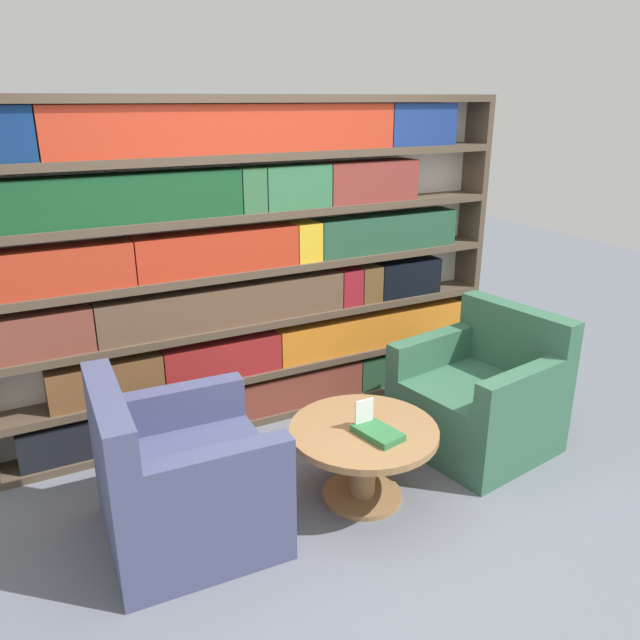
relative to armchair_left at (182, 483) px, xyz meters
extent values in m
plane|color=slate|center=(0.91, -0.38, -0.32)|extent=(14.00, 14.00, 0.00)
cube|color=silver|center=(0.91, 1.16, 0.78)|extent=(3.60, 0.05, 2.20)
cube|color=brown|center=(2.68, 1.03, 0.78)|extent=(0.05, 0.30, 2.20)
cube|color=brown|center=(0.91, 1.03, -0.29)|extent=(3.50, 0.30, 0.05)
cube|color=brown|center=(0.91, 1.03, 0.05)|extent=(3.50, 0.30, 0.05)
cube|color=brown|center=(0.91, 1.03, 0.42)|extent=(3.50, 0.30, 0.05)
cube|color=brown|center=(0.91, 1.03, 0.78)|extent=(3.50, 0.30, 0.05)
cube|color=brown|center=(0.91, 1.03, 1.15)|extent=(3.50, 0.30, 0.05)
cube|color=brown|center=(0.91, 1.03, 1.52)|extent=(3.50, 0.30, 0.05)
cube|color=brown|center=(0.91, 1.03, 1.86)|extent=(3.50, 0.30, 0.05)
cube|color=black|center=(-0.39, 1.01, -0.14)|extent=(0.69, 0.20, 0.25)
cube|color=brown|center=(0.05, 1.01, -0.14)|extent=(0.18, 0.20, 0.25)
cube|color=#142250|center=(0.37, 1.01, -0.14)|extent=(0.46, 0.20, 0.25)
cube|color=brown|center=(1.13, 1.01, -0.14)|extent=(1.03, 0.20, 0.25)
cube|color=#24482E|center=(2.08, 1.01, -0.14)|extent=(0.86, 0.20, 0.25)
cube|color=brown|center=(-0.18, 1.01, 0.20)|extent=(0.69, 0.20, 0.25)
cube|color=maroon|center=(0.58, 1.01, 0.20)|extent=(0.81, 0.20, 0.25)
cube|color=orange|center=(1.78, 1.01, 0.20)|extent=(1.57, 0.20, 0.25)
cube|color=brown|center=(-0.51, 1.01, 0.57)|extent=(0.59, 0.20, 0.26)
cube|color=brown|center=(0.63, 1.01, 0.57)|extent=(1.68, 0.20, 0.26)
cube|color=maroon|center=(1.56, 1.01, 0.57)|extent=(0.16, 0.20, 0.26)
cube|color=brown|center=(1.73, 1.01, 0.57)|extent=(0.16, 0.20, 0.26)
cube|color=black|center=(2.08, 1.01, 0.57)|extent=(0.52, 0.20, 0.26)
cube|color=#B6341C|center=(-0.36, 1.01, 0.94)|extent=(0.83, 0.20, 0.26)
cube|color=red|center=(0.59, 1.01, 0.94)|extent=(1.06, 0.20, 0.26)
cube|color=gold|center=(1.22, 1.01, 0.94)|extent=(0.18, 0.20, 0.26)
cube|color=#254F37|center=(1.88, 1.01, 0.94)|extent=(1.13, 0.20, 0.26)
cube|color=#164A26|center=(-0.02, 1.01, 1.31)|extent=(1.53, 0.20, 0.28)
cube|color=#32673D|center=(0.83, 1.01, 1.31)|extent=(0.16, 0.20, 0.28)
cube|color=#327047|center=(1.15, 1.01, 1.31)|extent=(0.46, 0.20, 0.28)
cube|color=maroon|center=(1.73, 1.01, 1.31)|extent=(0.69, 0.20, 0.28)
cube|color=red|center=(0.74, 1.01, 1.69)|extent=(2.21, 0.20, 0.29)
cube|color=navy|center=(2.12, 1.01, 1.69)|extent=(0.54, 0.20, 0.29)
cube|color=#42476B|center=(0.04, 0.00, -0.09)|extent=(0.87, 0.88, 0.45)
cube|color=#42476B|center=(-0.31, 0.01, 0.36)|extent=(0.18, 0.85, 0.44)
cube|color=#42476B|center=(0.09, -0.37, 0.25)|extent=(0.70, 0.15, 0.23)
cube|color=#42476B|center=(0.12, 0.36, 0.25)|extent=(0.70, 0.15, 0.23)
cube|color=#336047|center=(1.95, 0.00, -0.09)|extent=(0.95, 0.96, 0.45)
cube|color=#336047|center=(2.30, 0.05, 0.36)|extent=(0.26, 0.86, 0.44)
cube|color=#336047|center=(1.83, 0.35, 0.25)|extent=(0.71, 0.22, 0.23)
cube|color=#336047|center=(1.94, -0.37, 0.25)|extent=(0.71, 0.22, 0.23)
cylinder|color=olive|center=(0.99, -0.15, -0.11)|extent=(0.15, 0.15, 0.41)
cylinder|color=olive|center=(0.99, -0.15, -0.30)|extent=(0.46, 0.46, 0.03)
cylinder|color=olive|center=(0.99, -0.15, 0.12)|extent=(0.83, 0.83, 0.04)
cube|color=black|center=(0.99, -0.15, 0.14)|extent=(0.07, 0.06, 0.01)
cube|color=white|center=(0.99, -0.15, 0.22)|extent=(0.11, 0.01, 0.17)
cube|color=#2D703D|center=(1.02, -0.26, 0.15)|extent=(0.21, 0.30, 0.04)
camera|label=1|loc=(-0.65, -2.74, 1.86)|focal=35.00mm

